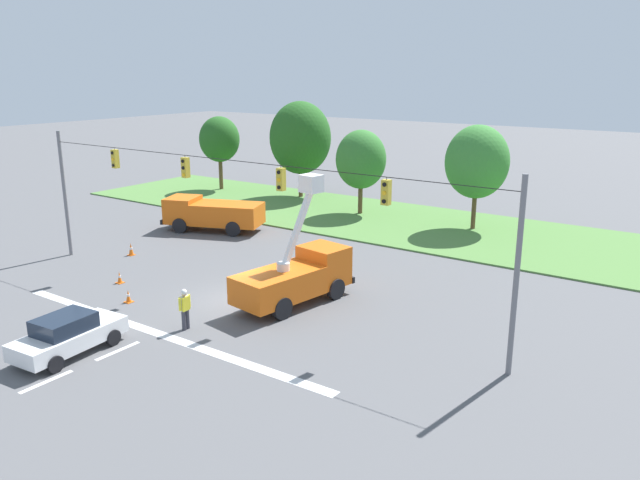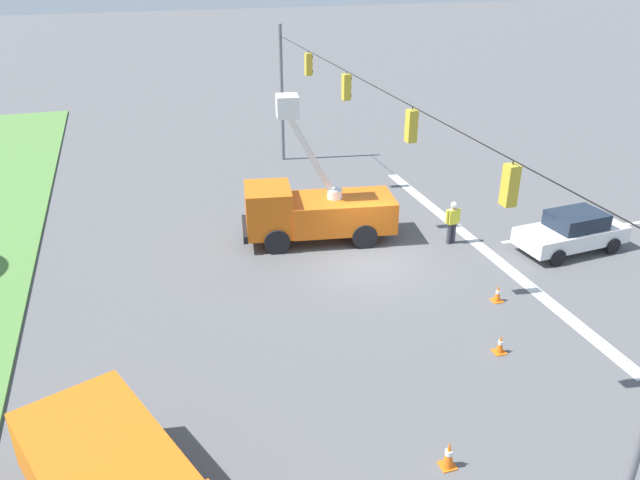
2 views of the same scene
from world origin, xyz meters
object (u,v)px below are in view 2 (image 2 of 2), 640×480
Objects in this scene: traffic_cone_mid_right at (500,344)px; utility_truck_bucket_lift at (313,209)px; traffic_cone_foreground_right at (498,294)px; road_worker at (453,220)px; traffic_cone_mid_left at (449,454)px; sedan_white at (572,231)px.

utility_truck_bucket_lift is at bearing 18.37° from traffic_cone_mid_right.
road_worker is at bearing -8.32° from traffic_cone_foreground_right.
traffic_cone_mid_left is 5.01m from traffic_cone_mid_right.
traffic_cone_mid_right is at bearing 129.18° from sedan_white.
utility_truck_bucket_lift is at bearing 34.98° from traffic_cone_foreground_right.
sedan_white is 2.50× the size of road_worker.
traffic_cone_foreground_right is 0.83× the size of traffic_cone_mid_left.
utility_truck_bucket_lift is 9.58m from traffic_cone_mid_right.
traffic_cone_mid_left is at bearing 140.30° from traffic_cone_foreground_right.
traffic_cone_mid_left is (-12.57, 0.56, -0.99)m from utility_truck_bucket_lift.
traffic_cone_mid_right is (-2.58, 1.51, -0.00)m from traffic_cone_foreground_right.
traffic_cone_foreground_right is at bearing -39.70° from traffic_cone_mid_left.
utility_truck_bucket_lift is 10.13m from sedan_white.
utility_truck_bucket_lift is at bearing 67.52° from sedan_white.
sedan_white is at bearing -50.82° from traffic_cone_mid_right.
sedan_white is 7.30× the size of traffic_cone_mid_right.
traffic_cone_mid_left reaches higher than traffic_cone_mid_right.
road_worker reaches higher than sedan_white.
traffic_cone_mid_right is (-7.10, 2.17, -0.71)m from road_worker.
traffic_cone_foreground_right is at bearing 118.18° from sedan_white.
traffic_cone_mid_right is at bearing -45.25° from traffic_cone_mid_left.
traffic_cone_foreground_right is at bearing 171.68° from road_worker.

